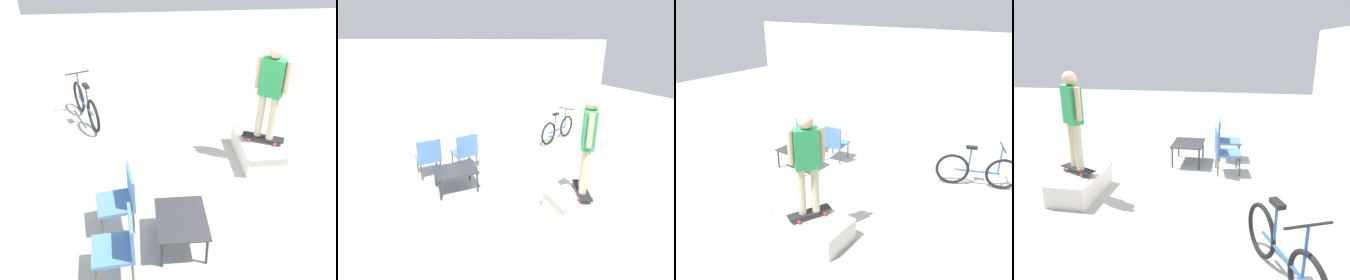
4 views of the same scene
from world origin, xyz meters
The scene contains 8 objects.
ground_plane centered at (0.00, 0.00, 0.00)m, with size 24.00×24.00×0.00m, color #A8A8A3.
skate_ramp_box centered at (0.95, -0.59, 0.19)m, with size 1.24×0.71×0.41m.
skateboard_on_ramp centered at (0.90, -0.63, 0.47)m, with size 0.49×0.75×0.07m.
person_skater centered at (0.90, -0.63, 1.48)m, with size 0.39×0.47×1.69m.
coffee_table centered at (-0.99, 1.06, 0.41)m, with size 0.86×0.68×0.47m.
patio_chair_left centered at (-1.40, 1.86, 0.52)m, with size 0.56×0.56×0.93m.
patio_chair_right centered at (-0.55, 1.87, 0.52)m, with size 0.59×0.59×0.93m.
bicycle centered at (2.65, 2.69, 0.37)m, with size 1.59×0.77×0.97m.
Camera 1 is at (-4.60, 1.55, 4.03)m, focal length 40.00 mm.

